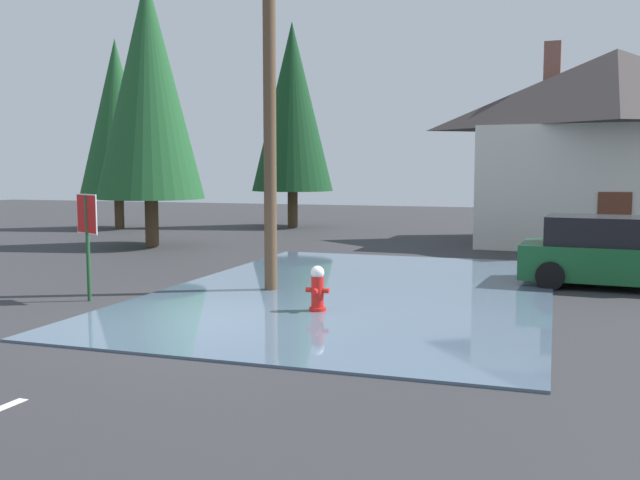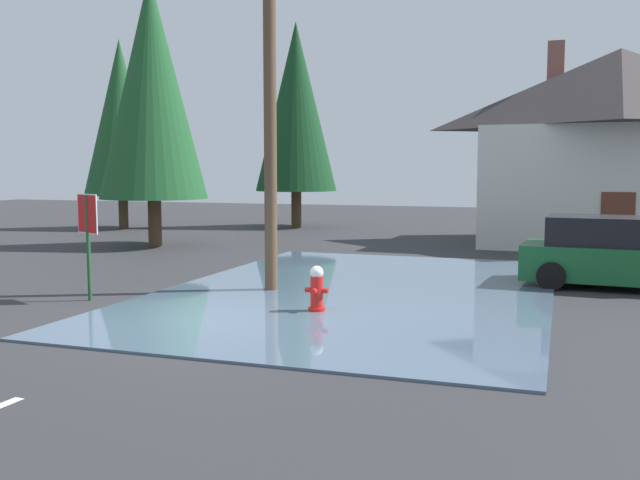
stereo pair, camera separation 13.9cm
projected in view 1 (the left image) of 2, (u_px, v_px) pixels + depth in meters
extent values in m
cube|color=#2D2D30|center=(203.00, 326.00, 12.57)|extent=(80.00, 80.00, 0.10)
cube|color=#4C6075|center=(358.00, 290.00, 15.78)|extent=(8.28, 12.54, 0.04)
cube|color=silver|center=(179.00, 342.00, 11.13)|extent=(3.81, 0.66, 0.01)
cylinder|color=#1E4C28|center=(88.00, 248.00, 14.54)|extent=(0.08, 0.08, 2.19)
cube|color=white|center=(87.00, 214.00, 14.46)|extent=(0.74, 0.38, 0.82)
cube|color=red|center=(87.00, 214.00, 14.46)|extent=(0.70, 0.37, 0.77)
cylinder|color=red|center=(317.00, 310.00, 13.42)|extent=(0.32, 0.32, 0.11)
cylinder|color=red|center=(317.00, 292.00, 13.39)|extent=(0.24, 0.24, 0.59)
sphere|color=white|center=(317.00, 273.00, 13.35)|extent=(0.26, 0.26, 0.26)
cylinder|color=red|center=(309.00, 290.00, 13.44)|extent=(0.11, 0.10, 0.10)
cylinder|color=red|center=(326.00, 291.00, 13.33)|extent=(0.11, 0.10, 0.10)
cylinder|color=red|center=(315.00, 292.00, 13.22)|extent=(0.12, 0.11, 0.12)
cylinder|color=brown|center=(270.00, 105.00, 15.36)|extent=(0.28, 0.28, 8.21)
cube|color=beige|center=(612.00, 187.00, 25.04)|extent=(8.99, 6.39, 4.18)
pyramid|color=#332D2D|center=(616.00, 88.00, 24.69)|extent=(9.71, 6.90, 2.71)
cube|color=brown|center=(552.00, 75.00, 26.41)|extent=(0.62, 0.62, 2.44)
cube|color=#592D1E|center=(614.00, 224.00, 22.30)|extent=(1.00, 0.10, 2.00)
cube|color=#195B2D|center=(624.00, 263.00, 16.20)|extent=(4.67, 2.19, 0.80)
cube|color=black|center=(609.00, 231.00, 16.26)|extent=(2.84, 1.84, 0.66)
cylinder|color=black|center=(556.00, 265.00, 17.67)|extent=(0.65, 0.26, 0.64)
cylinder|color=black|center=(550.00, 276.00, 15.94)|extent=(0.65, 0.26, 0.64)
cylinder|color=#4C3823|center=(152.00, 223.00, 24.86)|extent=(0.47, 0.47, 1.69)
cone|color=#1E5128|center=(149.00, 87.00, 24.39)|extent=(3.75, 3.75, 7.69)
cylinder|color=#4C3823|center=(119.00, 212.00, 32.25)|extent=(0.43, 0.43, 1.53)
cone|color=#1E5128|center=(117.00, 118.00, 31.82)|extent=(3.41, 3.41, 6.98)
cylinder|color=#4C3823|center=(293.00, 209.00, 33.16)|extent=(0.47, 0.47, 1.70)
cone|color=#143D1E|center=(292.00, 107.00, 32.69)|extent=(3.78, 3.78, 7.76)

